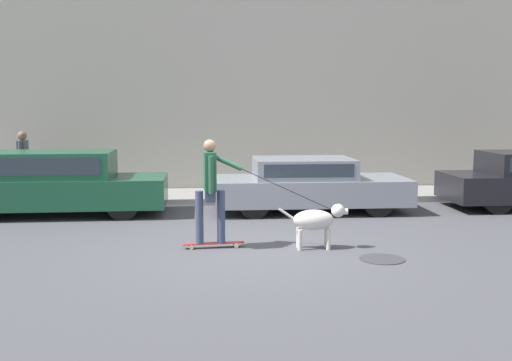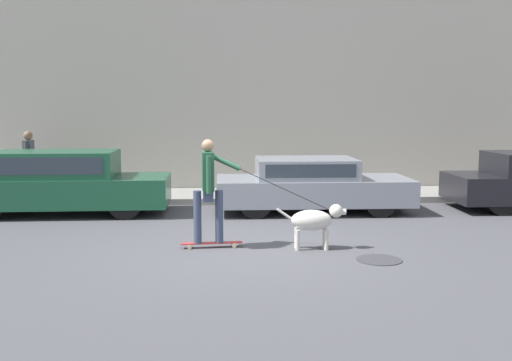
% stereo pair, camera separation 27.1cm
% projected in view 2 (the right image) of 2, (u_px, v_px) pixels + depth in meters
% --- Properties ---
extents(ground_plane, '(36.00, 36.00, 0.00)m').
position_uv_depth(ground_plane, '(241.00, 249.00, 9.74)').
color(ground_plane, '#47474C').
extents(back_wall, '(32.00, 0.30, 5.31)m').
position_uv_depth(back_wall, '(232.00, 94.00, 15.92)').
color(back_wall, '#9E998E').
rests_on(back_wall, ground_plane).
extents(sidewalk_curb, '(30.00, 1.96, 0.15)m').
position_uv_depth(sidewalk_curb, '(233.00, 196.00, 15.09)').
color(sidewalk_curb, gray).
rests_on(sidewalk_curb, ground_plane).
extents(parked_car_0, '(4.45, 1.70, 1.37)m').
position_uv_depth(parked_car_0, '(62.00, 183.00, 12.83)').
color(parked_car_0, black).
rests_on(parked_car_0, ground_plane).
extents(parked_car_1, '(4.24, 1.83, 1.18)m').
position_uv_depth(parked_car_1, '(311.00, 185.00, 13.17)').
color(parked_car_1, black).
rests_on(parked_car_1, ground_plane).
extents(dog, '(1.13, 0.36, 0.74)m').
position_uv_depth(dog, '(314.00, 220.00, 9.70)').
color(dog, beige).
rests_on(dog, ground_plane).
extents(skateboarder, '(2.54, 0.53, 1.78)m').
position_uv_depth(skateboarder, '(209.00, 186.00, 9.72)').
color(skateboarder, beige).
rests_on(skateboarder, ground_plane).
extents(pedestrian_with_bag, '(0.22, 0.62, 1.57)m').
position_uv_depth(pedestrian_with_bag, '(29.00, 159.00, 14.67)').
color(pedestrian_with_bag, '#3D4760').
rests_on(pedestrian_with_bag, sidewalk_curb).
extents(manhole_cover, '(0.69, 0.69, 0.01)m').
position_uv_depth(manhole_cover, '(379.00, 260.00, 9.04)').
color(manhole_cover, '#38383D').
rests_on(manhole_cover, ground_plane).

